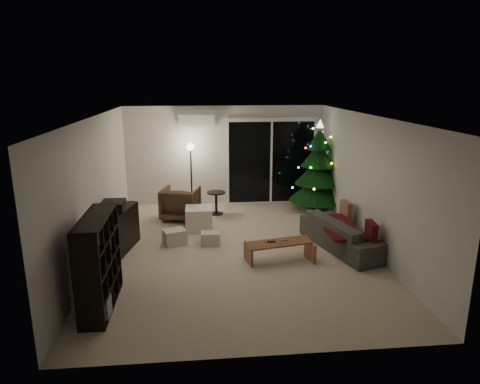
{
  "coord_description": "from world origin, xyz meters",
  "views": [
    {
      "loc": [
        -0.67,
        -7.54,
        3.12
      ],
      "look_at": [
        0.1,
        0.3,
        1.05
      ],
      "focal_mm": 32.0,
      "sensor_mm": 36.0,
      "label": 1
    }
  ],
  "objects_px": {
    "media_cabinet": "(115,231)",
    "armchair": "(181,203)",
    "coffee_table": "(279,252)",
    "sofa": "(344,233)",
    "bookshelf": "(87,263)",
    "christmas_tree": "(318,166)"
  },
  "relations": [
    {
      "from": "bookshelf",
      "to": "media_cabinet",
      "type": "bearing_deg",
      "value": 89.18
    },
    {
      "from": "sofa",
      "to": "coffee_table",
      "type": "bearing_deg",
      "value": 95.0
    },
    {
      "from": "armchair",
      "to": "sofa",
      "type": "bearing_deg",
      "value": 159.96
    },
    {
      "from": "sofa",
      "to": "media_cabinet",
      "type": "bearing_deg",
      "value": 70.92
    },
    {
      "from": "armchair",
      "to": "sofa",
      "type": "relative_size",
      "value": 0.4
    },
    {
      "from": "coffee_table",
      "to": "christmas_tree",
      "type": "bearing_deg",
      "value": 51.06
    },
    {
      "from": "media_cabinet",
      "to": "coffee_table",
      "type": "xyz_separation_m",
      "value": [
        2.96,
        -0.77,
        -0.22
      ]
    },
    {
      "from": "bookshelf",
      "to": "media_cabinet",
      "type": "height_order",
      "value": "bookshelf"
    },
    {
      "from": "armchair",
      "to": "coffee_table",
      "type": "relative_size",
      "value": 0.71
    },
    {
      "from": "coffee_table",
      "to": "media_cabinet",
      "type": "bearing_deg",
      "value": 153.25
    },
    {
      "from": "coffee_table",
      "to": "sofa",
      "type": "bearing_deg",
      "value": 8.35
    },
    {
      "from": "armchair",
      "to": "christmas_tree",
      "type": "relative_size",
      "value": 0.37
    },
    {
      "from": "bookshelf",
      "to": "coffee_table",
      "type": "xyz_separation_m",
      "value": [
        2.96,
        1.28,
        -0.48
      ]
    },
    {
      "from": "christmas_tree",
      "to": "sofa",
      "type": "bearing_deg",
      "value": -93.55
    },
    {
      "from": "armchair",
      "to": "media_cabinet",
      "type": "bearing_deg",
      "value": 71.48
    },
    {
      "from": "bookshelf",
      "to": "christmas_tree",
      "type": "relative_size",
      "value": 0.6
    },
    {
      "from": "bookshelf",
      "to": "armchair",
      "type": "bearing_deg",
      "value": 72.74
    },
    {
      "from": "bookshelf",
      "to": "sofa",
      "type": "bearing_deg",
      "value": 21.67
    },
    {
      "from": "bookshelf",
      "to": "armchair",
      "type": "relative_size",
      "value": 1.62
    },
    {
      "from": "media_cabinet",
      "to": "bookshelf",
      "type": "bearing_deg",
      "value": -78.29
    },
    {
      "from": "media_cabinet",
      "to": "armchair",
      "type": "relative_size",
      "value": 1.56
    },
    {
      "from": "bookshelf",
      "to": "coffee_table",
      "type": "height_order",
      "value": "bookshelf"
    }
  ]
}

